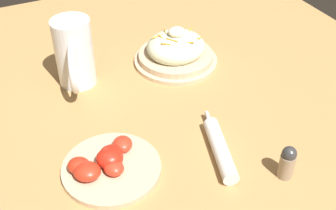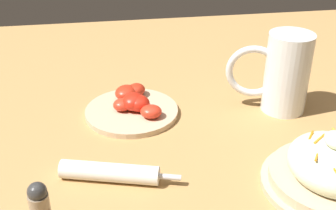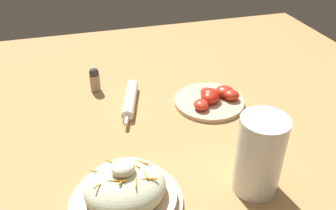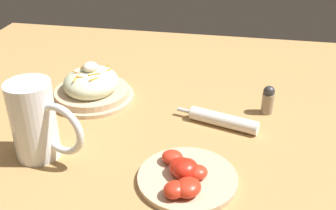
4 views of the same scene
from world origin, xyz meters
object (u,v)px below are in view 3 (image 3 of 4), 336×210
salad_plate (126,192)px  salt_shaker (95,79)px  beer_mug (258,157)px  napkin_roll (130,100)px  tomato_plate (212,99)px

salad_plate → salt_shaker: (-0.01, 0.44, 0.00)m
salt_shaker → salad_plate: bearing=-88.8°
salad_plate → beer_mug: size_ratio=1.30×
beer_mug → napkin_roll: size_ratio=0.85×
beer_mug → napkin_roll: (-0.18, 0.36, -0.06)m
tomato_plate → salt_shaker: (-0.29, 0.16, 0.02)m
beer_mug → salt_shaker: beer_mug is taller
salad_plate → tomato_plate: (0.29, 0.29, -0.02)m
salad_plate → beer_mug: bearing=-4.3°
salt_shaker → napkin_roll: bearing=-51.2°
beer_mug → salt_shaker: (-0.26, 0.46, -0.04)m
beer_mug → tomato_plate: (0.03, 0.31, -0.06)m
beer_mug → tomato_plate: 0.31m
salad_plate → napkin_roll: salad_plate is taller
napkin_roll → beer_mug: bearing=-63.2°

